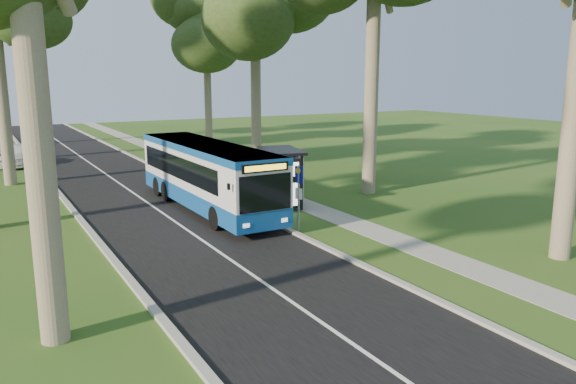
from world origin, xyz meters
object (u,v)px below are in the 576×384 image
car_white (17,155)px  car_silver (0,147)px  bus (207,176)px  bus_shelter (288,167)px  litter_bin (267,202)px  bus_stop_sign (299,191)px

car_white → car_silver: (-0.79, 5.90, -0.10)m
bus → car_silver: (-7.45, 24.48, -0.91)m
bus → car_silver: bus is taller
bus_shelter → litter_bin: (-1.37, -0.39, -1.47)m
bus → litter_bin: bus is taller
car_silver → bus_stop_sign: bearing=-78.4°
litter_bin → car_white: 22.16m
bus_stop_sign → bus_shelter: (1.89, 4.16, 0.24)m
bus → bus_stop_sign: bearing=-73.4°
bus_shelter → car_white: (-10.24, 19.91, -1.13)m
bus → car_white: bus is taller
bus_shelter → car_white: 22.42m
bus → litter_bin: 3.04m
bus → bus_shelter: bus is taller
bus_stop_sign → bus_shelter: bearing=47.5°
bus_stop_sign → car_silver: (-9.14, 29.97, -1.00)m
bus_shelter → bus: bearing=173.9°
litter_bin → car_white: (-8.87, 20.31, 0.33)m
bus → bus_stop_sign: 5.75m
car_white → car_silver: bearing=115.0°
bus_shelter → car_white: bus_shelter is taller
bus_stop_sign → car_white: bearing=91.1°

